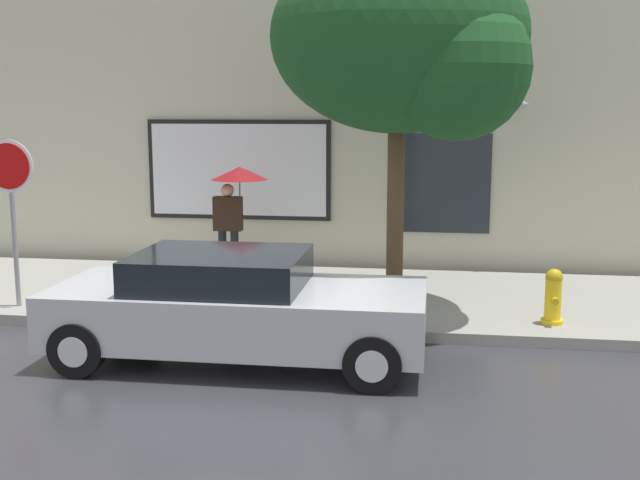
{
  "coord_description": "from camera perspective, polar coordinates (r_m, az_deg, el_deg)",
  "views": [
    {
      "loc": [
        2.15,
        -8.81,
        3.02
      ],
      "look_at": [
        0.58,
        1.8,
        1.2
      ],
      "focal_mm": 43.35,
      "sensor_mm": 36.0,
      "label": 1
    }
  ],
  "objects": [
    {
      "name": "ground_plane",
      "position": [
        9.56,
        -5.09,
        -8.82
      ],
      "size": [
        60.0,
        60.0,
        0.0
      ],
      "primitive_type": "plane",
      "color": "#333338"
    },
    {
      "name": "sidewalk",
      "position": [
        12.36,
        -1.86,
        -4.16
      ],
      "size": [
        20.0,
        4.0,
        0.15
      ],
      "primitive_type": "cube",
      "color": "gray",
      "rests_on": "ground"
    },
    {
      "name": "building_facade",
      "position": [
        14.48,
        -0.18,
        11.44
      ],
      "size": [
        20.0,
        0.67,
        7.0
      ],
      "color": "beige",
      "rests_on": "ground"
    },
    {
      "name": "parked_car",
      "position": [
        9.41,
        -6.24,
        -4.9
      ],
      "size": [
        4.47,
        1.93,
        1.32
      ],
      "color": "#B7BABF",
      "rests_on": "ground"
    },
    {
      "name": "fire_hydrant",
      "position": [
        10.91,
        16.83,
        -4.04
      ],
      "size": [
        0.3,
        0.44,
        0.76
      ],
      "color": "yellow",
      "rests_on": "sidewalk"
    },
    {
      "name": "pedestrian_with_umbrella",
      "position": [
        13.2,
        -6.25,
        3.66
      ],
      "size": [
        0.97,
        0.97,
        1.91
      ],
      "color": "black",
      "rests_on": "sidewalk"
    },
    {
      "name": "street_tree",
      "position": [
        11.05,
        6.65,
        14.25
      ],
      "size": [
        3.6,
        3.06,
        5.23
      ],
      "color": "#4C3823",
      "rests_on": "sidewalk"
    },
    {
      "name": "stop_sign",
      "position": [
        11.99,
        -21.89,
        3.47
      ],
      "size": [
        0.76,
        0.1,
        2.45
      ],
      "color": "gray",
      "rests_on": "sidewalk"
    }
  ]
}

